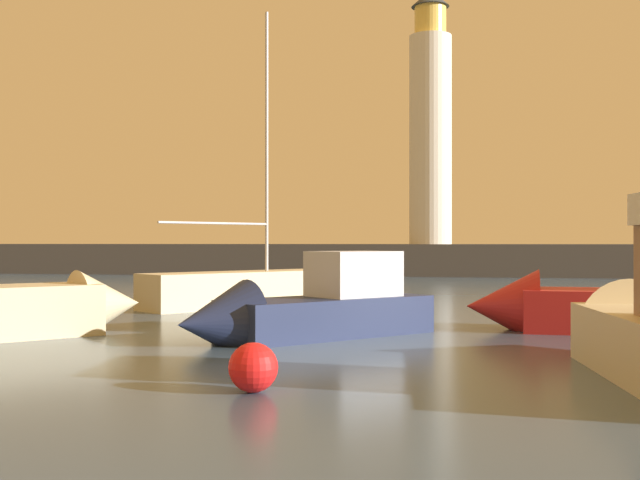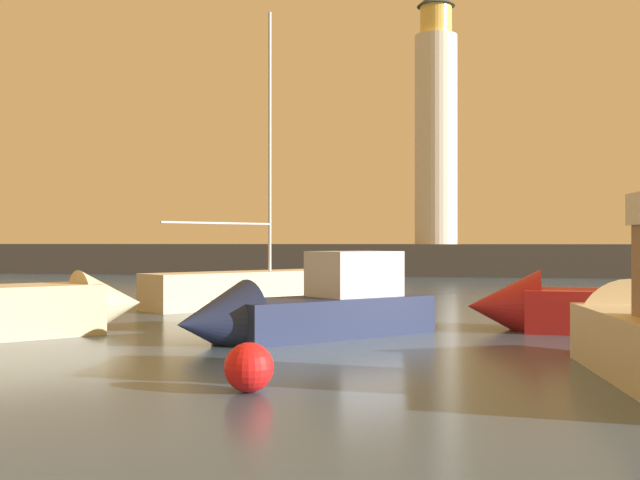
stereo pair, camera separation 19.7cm
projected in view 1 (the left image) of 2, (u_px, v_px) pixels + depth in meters
ground_plane at (363, 305)px, 29.48m from camera, size 220.00×220.00×0.00m
breakwater at (409, 260)px, 55.47m from camera, size 79.93×4.85×2.20m
lighthouse at (430, 124)px, 55.23m from camera, size 2.95×2.95×17.77m
motorboat_1 at (299, 310)px, 19.25m from camera, size 6.12×6.35×2.54m
motorboat_2 at (609, 303)px, 20.67m from camera, size 7.84×2.49×3.01m
sailboat_moored at (249, 287)px, 29.07m from camera, size 6.67×7.69×10.99m
mooring_buoy at (253, 367)px, 12.35m from camera, size 0.78×0.78×0.78m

